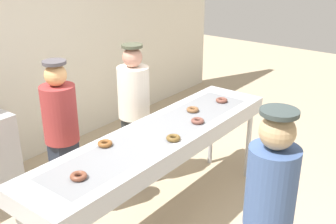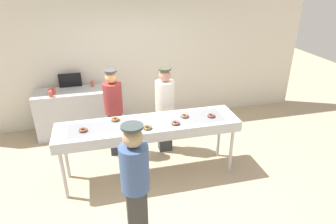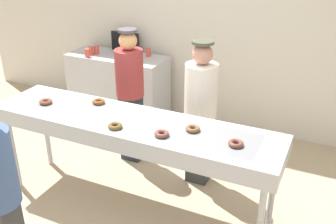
{
  "view_description": "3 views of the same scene",
  "coord_description": "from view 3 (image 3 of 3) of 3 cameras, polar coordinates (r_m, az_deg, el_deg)",
  "views": [
    {
      "loc": [
        -2.6,
        -2.13,
        2.56
      ],
      "look_at": [
        0.16,
        0.02,
        1.13
      ],
      "focal_mm": 43.68,
      "sensor_mm": 36.0,
      "label": 1
    },
    {
      "loc": [
        -0.68,
        -3.98,
        3.09
      ],
      "look_at": [
        0.32,
        0.03,
        1.11
      ],
      "focal_mm": 31.49,
      "sensor_mm": 36.0,
      "label": 2
    },
    {
      "loc": [
        1.68,
        -2.8,
        2.61
      ],
      "look_at": [
        0.37,
        0.03,
        1.13
      ],
      "focal_mm": 41.7,
      "sensor_mm": 36.0,
      "label": 3
    }
  ],
  "objects": [
    {
      "name": "paper_cup_1",
      "position": [
        5.56,
        -2.9,
        8.69
      ],
      "size": [
        0.07,
        0.07,
        0.12
      ],
      "primitive_type": "cylinder",
      "color": "#CC4C3F",
      "rests_on": "prep_counter"
    },
    {
      "name": "menu_display",
      "position": [
        5.82,
        -6.29,
        10.18
      ],
      "size": [
        0.44,
        0.04,
        0.28
      ],
      "primitive_type": "cube",
      "color": "black",
      "rests_on": "prep_counter"
    },
    {
      "name": "ground_plane",
      "position": [
        4.18,
        -4.84,
        -13.35
      ],
      "size": [
        16.0,
        16.0,
        0.0
      ],
      "primitive_type": "plane",
      "color": "tan"
    },
    {
      "name": "chocolate_donut_4",
      "position": [
        3.51,
        -7.74,
        -2.06
      ],
      "size": [
        0.17,
        0.17,
        0.04
      ],
      "primitive_type": "torus",
      "rotation": [
        0.0,
        0.0,
        1.1
      ],
      "color": "brown",
      "rests_on": "fryer_conveyor"
    },
    {
      "name": "back_wall",
      "position": [
        5.35,
        6.51,
        15.33
      ],
      "size": [
        8.0,
        0.12,
        3.37
      ],
      "primitive_type": "cube",
      "color": "silver",
      "rests_on": "ground"
    },
    {
      "name": "worker_baker",
      "position": [
        4.08,
        4.77,
        0.82
      ],
      "size": [
        0.34,
        0.34,
        1.62
      ],
      "rotation": [
        0.0,
        0.0,
        2.91
      ],
      "color": "#2E3334",
      "rests_on": "ground"
    },
    {
      "name": "paper_cup_3",
      "position": [
        5.64,
        -11.73,
        8.46
      ],
      "size": [
        0.07,
        0.07,
        0.12
      ],
      "primitive_type": "cylinder",
      "color": "#CC4C3F",
      "rests_on": "prep_counter"
    },
    {
      "name": "paper_cup_0",
      "position": [
        5.76,
        -10.41,
        8.91
      ],
      "size": [
        0.07,
        0.07,
        0.12
      ],
      "primitive_type": "cylinder",
      "color": "#CC4C3F",
      "rests_on": "prep_counter"
    },
    {
      "name": "chocolate_donut_5",
      "position": [
        3.25,
        9.89,
        -4.57
      ],
      "size": [
        0.18,
        0.18,
        0.04
      ],
      "primitive_type": "torus",
      "rotation": [
        0.0,
        0.0,
        0.99
      ],
      "color": "brown",
      "rests_on": "fryer_conveyor"
    },
    {
      "name": "chocolate_donut_2",
      "position": [
        3.44,
        3.65,
        -2.47
      ],
      "size": [
        0.15,
        0.15,
        0.04
      ],
      "primitive_type": "torus",
      "rotation": [
        0.0,
        0.0,
        1.38
      ],
      "color": "brown",
      "rests_on": "fryer_conveyor"
    },
    {
      "name": "fryer_conveyor",
      "position": [
        3.68,
        -5.34,
        -2.37
      ],
      "size": [
        2.84,
        0.67,
        0.98
      ],
      "color": "#B7BABF",
      "rests_on": "ground"
    },
    {
      "name": "chocolate_donut_3",
      "position": [
        4.03,
        -10.1,
        1.5
      ],
      "size": [
        0.14,
        0.14,
        0.04
      ],
      "primitive_type": "torus",
      "rotation": [
        0.0,
        0.0,
        1.72
      ],
      "color": "brown",
      "rests_on": "fryer_conveyor"
    },
    {
      "name": "prep_counter",
      "position": [
        5.81,
        -7.25,
        3.68
      ],
      "size": [
        1.43,
        0.6,
        0.96
      ],
      "primitive_type": "cube",
      "color": "#B7BABF",
      "rests_on": "ground"
    },
    {
      "name": "chocolate_donut_1",
      "position": [
        3.35,
        -0.92,
        -3.22
      ],
      "size": [
        0.17,
        0.17,
        0.04
      ],
      "primitive_type": "torus",
      "rotation": [
        0.0,
        0.0,
        0.45
      ],
      "color": "brown",
      "rests_on": "fryer_conveyor"
    },
    {
      "name": "chocolate_donut_0",
      "position": [
        4.15,
        -17.45,
        1.43
      ],
      "size": [
        0.17,
        0.17,
        0.04
      ],
      "primitive_type": "torus",
      "rotation": [
        0.0,
        0.0,
        1.09
      ],
      "color": "brown",
      "rests_on": "fryer_conveyor"
    },
    {
      "name": "worker_assistant",
      "position": [
        4.52,
        -5.56,
        3.15
      ],
      "size": [
        0.32,
        0.32,
        1.62
      ],
      "rotation": [
        0.0,
        0.0,
        3.07
      ],
      "color": "#232936",
      "rests_on": "ground"
    },
    {
      "name": "paper_cup_2",
      "position": [
        5.74,
        -11.2,
        8.78
      ],
      "size": [
        0.07,
        0.07,
        0.12
      ],
      "primitive_type": "cylinder",
      "color": "#CC4C3F",
      "rests_on": "prep_counter"
    }
  ]
}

